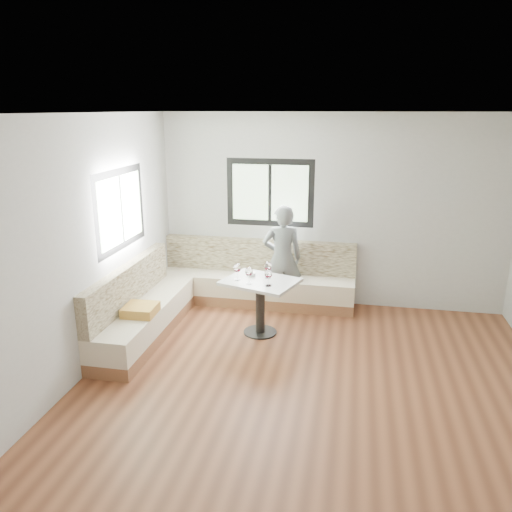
{
  "coord_description": "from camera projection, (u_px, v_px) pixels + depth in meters",
  "views": [
    {
      "loc": [
        0.33,
        -4.69,
        2.84
      ],
      "look_at": [
        -0.88,
        1.32,
        1.02
      ],
      "focal_mm": 35.0,
      "sensor_mm": 36.0,
      "label": 1
    }
  ],
  "objects": [
    {
      "name": "room",
      "position": [
        310.0,
        258.0,
        4.97
      ],
      "size": [
        5.01,
        5.01,
        2.81
      ],
      "color": "brown",
      "rests_on": "ground"
    },
    {
      "name": "banquette",
      "position": [
        211.0,
        294.0,
        7.01
      ],
      "size": [
        2.9,
        2.8,
        0.95
      ],
      "color": "brown",
      "rests_on": "ground"
    },
    {
      "name": "table",
      "position": [
        260.0,
        294.0,
        6.42
      ],
      "size": [
        1.06,
        0.94,
        0.73
      ],
      "rotation": [
        0.0,
        0.0,
        -0.32
      ],
      "color": "black",
      "rests_on": "ground"
    },
    {
      "name": "person",
      "position": [
        282.0,
        258.0,
        7.15
      ],
      "size": [
        0.64,
        0.51,
        1.55
      ],
      "primitive_type": "imported",
      "rotation": [
        0.0,
        0.0,
        3.4
      ],
      "color": "slate",
      "rests_on": "ground"
    },
    {
      "name": "olive_ramekin",
      "position": [
        251.0,
        274.0,
        6.54
      ],
      "size": [
        0.11,
        0.11,
        0.05
      ],
      "color": "white",
      "rests_on": "table"
    },
    {
      "name": "wine_glass_a",
      "position": [
        237.0,
        268.0,
        6.34
      ],
      "size": [
        0.1,
        0.1,
        0.22
      ],
      "color": "white",
      "rests_on": "table"
    },
    {
      "name": "wine_glass_b",
      "position": [
        249.0,
        272.0,
        6.2
      ],
      "size": [
        0.1,
        0.1,
        0.22
      ],
      "color": "white",
      "rests_on": "table"
    },
    {
      "name": "wine_glass_c",
      "position": [
        268.0,
        274.0,
        6.12
      ],
      "size": [
        0.1,
        0.1,
        0.22
      ],
      "color": "white",
      "rests_on": "table"
    },
    {
      "name": "wine_glass_d",
      "position": [
        268.0,
        267.0,
        6.41
      ],
      "size": [
        0.1,
        0.1,
        0.22
      ],
      "color": "white",
      "rests_on": "table"
    }
  ]
}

